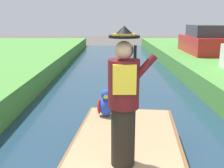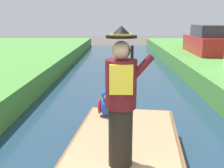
# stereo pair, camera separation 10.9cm
# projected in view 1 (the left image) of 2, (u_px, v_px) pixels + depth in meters

# --- Properties ---
(person_pirate) EXTENTS (0.61, 0.42, 1.85)m
(person_pirate) POSITION_uv_depth(u_px,v_px,m) (123.00, 99.00, 3.31)
(person_pirate) COLOR black
(person_pirate) RESTS_ON boat
(parrot_plush) EXTENTS (0.36, 0.35, 0.57)m
(parrot_plush) POSITION_uv_depth(u_px,v_px,m) (105.00, 104.00, 5.22)
(parrot_plush) COLOR blue
(parrot_plush) RESTS_ON boat
(parked_car_red) EXTENTS (1.75, 4.02, 1.50)m
(parked_car_red) POSITION_uv_depth(u_px,v_px,m) (202.00, 41.00, 14.07)
(parked_car_red) COLOR red
(parked_car_red) RESTS_ON grass_bank_far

